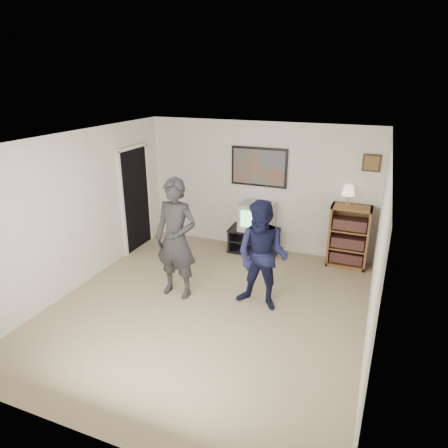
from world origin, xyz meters
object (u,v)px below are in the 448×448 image
Objects in this scene: bookshelf at (349,236)px; person_tall at (176,239)px; person_short at (262,256)px; media_stand at (254,240)px; crt_television at (257,216)px.

person_tall reaches higher than bookshelf.
person_short is at bearing 7.63° from person_tall.
person_tall reaches higher than media_stand.
crt_television is (0.05, 0.00, 0.50)m from media_stand.
bookshelf is 2.21m from person_short.
media_stand is 2.09m from person_short.
person_short is (0.66, -1.87, 0.09)m from crt_television.
bookshelf is 3.17m from person_tall.
bookshelf is at bearing 0.57° from media_stand.
crt_television is 0.33× the size of person_tall.
crt_television is 2.13m from person_tall.
bookshelf is 0.60× the size of person_tall.
person_short reaches higher than crt_television.
bookshelf reaches higher than media_stand.
media_stand is at bearing -178.37° from bookshelf.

